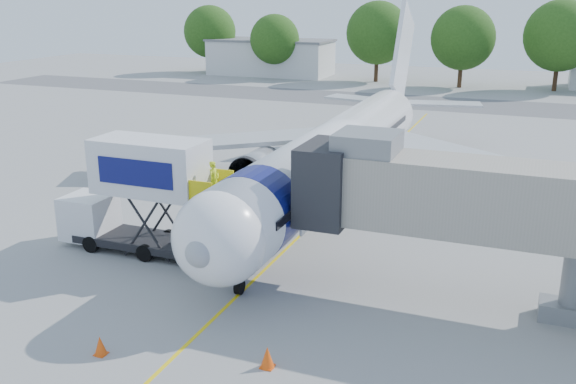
% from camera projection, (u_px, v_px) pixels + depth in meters
% --- Properties ---
extents(ground, '(160.00, 160.00, 0.00)m').
position_uv_depth(ground, '(315.00, 221.00, 34.71)').
color(ground, '#969693').
rests_on(ground, ground).
extents(guidance_line, '(0.15, 70.00, 0.01)m').
position_uv_depth(guidance_line, '(315.00, 221.00, 34.71)').
color(guidance_line, yellow).
rests_on(guidance_line, ground).
extents(taxiway_strip, '(120.00, 10.00, 0.01)m').
position_uv_depth(taxiway_strip, '(438.00, 103.00, 72.06)').
color(taxiway_strip, '#59595B').
rests_on(taxiway_strip, ground).
extents(aircraft, '(34.17, 37.73, 11.35)m').
position_uv_depth(aircraft, '(339.00, 151.00, 37.51)').
color(aircraft, white).
rests_on(aircraft, ground).
extents(jet_bridge, '(13.90, 3.20, 6.60)m').
position_uv_depth(jet_bridge, '(455.00, 197.00, 24.41)').
color(jet_bridge, '#9D9486').
rests_on(jet_bridge, ground).
extents(catering_hiloader, '(8.50, 2.44, 5.50)m').
position_uv_depth(catering_hiloader, '(140.00, 196.00, 29.86)').
color(catering_hiloader, black).
rests_on(catering_hiloader, ground).
extents(safety_cone_a, '(0.47, 0.47, 0.76)m').
position_uv_depth(safety_cone_a, '(267.00, 357.00, 20.99)').
color(safety_cone_a, '#E74A0C').
rests_on(safety_cone_a, ground).
extents(safety_cone_b, '(0.43, 0.43, 0.69)m').
position_uv_depth(safety_cone_b, '(100.00, 346.00, 21.75)').
color(safety_cone_b, '#E74A0C').
rests_on(safety_cone_b, ground).
extents(outbuilding_left, '(18.40, 8.40, 5.30)m').
position_uv_depth(outbuilding_left, '(271.00, 57.00, 97.07)').
color(outbuilding_left, silver).
rests_on(outbuilding_left, ground).
extents(tree_a, '(8.01, 8.01, 10.21)m').
position_uv_depth(tree_a, '(210.00, 32.00, 99.23)').
color(tree_a, '#382314').
rests_on(tree_a, ground).
extents(tree_b, '(7.14, 7.14, 9.10)m').
position_uv_depth(tree_b, '(275.00, 39.00, 92.43)').
color(tree_b, '#382314').
rests_on(tree_b, ground).
extents(tree_c, '(8.60, 8.60, 10.97)m').
position_uv_depth(tree_c, '(378.00, 33.00, 88.08)').
color(tree_c, '#382314').
rests_on(tree_c, ground).
extents(tree_d, '(8.21, 8.21, 10.47)m').
position_uv_depth(tree_d, '(463.00, 38.00, 82.53)').
color(tree_d, '#382314').
rests_on(tree_d, ground).
extents(tree_e, '(8.84, 8.84, 11.27)m').
position_uv_depth(tree_e, '(560.00, 36.00, 79.32)').
color(tree_e, '#382314').
rests_on(tree_e, ground).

